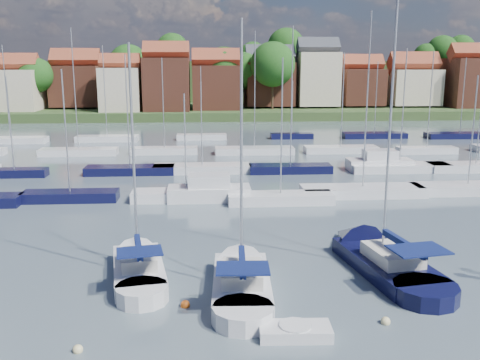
{
  "coord_description": "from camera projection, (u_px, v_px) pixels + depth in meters",
  "views": [
    {
      "loc": [
        -5.62,
        -24.36,
        11.45
      ],
      "look_at": [
        -3.07,
        14.0,
        3.04
      ],
      "focal_mm": 40.0,
      "sensor_mm": 36.0,
      "label": 1
    }
  ],
  "objects": [
    {
      "name": "buoy_b",
      "position": [
        78.0,
        352.0,
        21.67
      ],
      "size": [
        0.42,
        0.42,
        0.42
      ],
      "primitive_type": "sphere",
      "color": "beige",
      "rests_on": "ground"
    },
    {
      "name": "tender",
      "position": [
        295.0,
        331.0,
        22.8
      ],
      "size": [
        3.13,
        1.56,
        0.66
      ],
      "rotation": [
        0.0,
        0.0,
        -0.04
      ],
      "color": "silver",
      "rests_on": "ground"
    },
    {
      "name": "sailboat_left",
      "position": [
        138.0,
        264.0,
        30.1
      ],
      "size": [
        4.24,
        10.21,
        13.56
      ],
      "rotation": [
        0.0,
        0.0,
        1.74
      ],
      "color": "silver",
      "rests_on": "ground"
    },
    {
      "name": "buoy_d",
      "position": [
        385.0,
        324.0,
        24.02
      ],
      "size": [
        0.43,
        0.43,
        0.43
      ],
      "primitive_type": "sphere",
      "color": "beige",
      "rests_on": "ground"
    },
    {
      "name": "sailboat_navy",
      "position": [
        373.0,
        256.0,
        31.46
      ],
      "size": [
        5.22,
        12.64,
        16.96
      ],
      "rotation": [
        0.0,
        0.0,
        1.74
      ],
      "color": "black",
      "rests_on": "ground"
    },
    {
      "name": "sailboat_centre",
      "position": [
        241.0,
        276.0,
        28.48
      ],
      "size": [
        3.38,
        10.93,
        14.72
      ],
      "rotation": [
        0.0,
        0.0,
        1.52
      ],
      "color": "silver",
      "rests_on": "ground"
    },
    {
      "name": "ground",
      "position": [
        251.0,
        159.0,
        65.55
      ],
      "size": [
        260.0,
        260.0,
        0.0
      ],
      "primitive_type": "plane",
      "color": "#485762",
      "rests_on": "ground"
    },
    {
      "name": "marina_field",
      "position": [
        271.0,
        162.0,
        60.85
      ],
      "size": [
        79.62,
        41.41,
        15.93
      ],
      "color": "silver",
      "rests_on": "ground"
    },
    {
      "name": "buoy_e",
      "position": [
        345.0,
        251.0,
        33.4
      ],
      "size": [
        0.5,
        0.5,
        0.5
      ],
      "primitive_type": "sphere",
      "color": "beige",
      "rests_on": "ground"
    },
    {
      "name": "far_shore_town",
      "position": [
        231.0,
        88.0,
        155.04
      ],
      "size": [
        212.46,
        90.0,
        22.27
      ],
      "color": "#384924",
      "rests_on": "ground"
    },
    {
      "name": "buoy_c",
      "position": [
        185.0,
        307.0,
        25.68
      ],
      "size": [
        0.45,
        0.45,
        0.45
      ],
      "primitive_type": "sphere",
      "color": "#D85914",
      "rests_on": "ground"
    }
  ]
}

